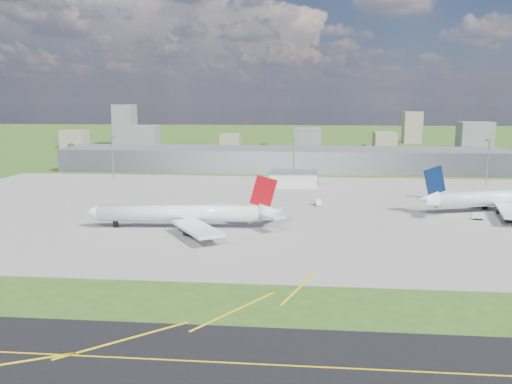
# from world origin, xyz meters

# --- Properties ---
(ground) EXTENTS (1400.00, 1400.00, 0.00)m
(ground) POSITION_xyz_m (0.00, 150.00, 0.00)
(ground) COLOR #315019
(ground) RESTS_ON ground
(apron) EXTENTS (360.00, 190.00, 0.08)m
(apron) POSITION_xyz_m (10.00, 40.00, 0.04)
(apron) COLOR gray
(apron) RESTS_ON ground
(terminal) EXTENTS (300.00, 42.00, 15.00)m
(terminal) POSITION_xyz_m (0.00, 165.00, 7.50)
(terminal) COLOR gray
(terminal) RESTS_ON ground
(ops_building) EXTENTS (26.00, 16.00, 8.00)m
(ops_building) POSITION_xyz_m (10.00, 100.00, 4.00)
(ops_building) COLOR silver
(ops_building) RESTS_ON ground
(mast_west) EXTENTS (3.50, 2.00, 25.90)m
(mast_west) POSITION_xyz_m (-100.00, 115.00, 17.71)
(mast_west) COLOR gray
(mast_west) RESTS_ON ground
(mast_center) EXTENTS (3.50, 2.00, 25.90)m
(mast_center) POSITION_xyz_m (10.00, 115.00, 17.71)
(mast_center) COLOR gray
(mast_center) RESTS_ON ground
(mast_east) EXTENTS (3.50, 2.00, 25.90)m
(mast_east) POSITION_xyz_m (120.00, 115.00, 17.71)
(mast_east) COLOR gray
(mast_east) RESTS_ON ground
(airliner_red_twin) EXTENTS (74.13, 57.65, 20.33)m
(airliner_red_twin) POSITION_xyz_m (-28.19, 0.97, 5.42)
(airliner_red_twin) COLOR white
(airliner_red_twin) RESTS_ON ground
(airliner_blue_quad) EXTENTS (77.90, 59.84, 20.77)m
(airliner_blue_quad) POSITION_xyz_m (102.81, 42.95, 5.77)
(airliner_blue_quad) COLOR white
(airliner_blue_quad) RESTS_ON ground
(tug_yellow) EXTENTS (3.84, 2.83, 1.72)m
(tug_yellow) POSITION_xyz_m (-29.94, 6.36, 0.90)
(tug_yellow) COLOR orange
(tug_yellow) RESTS_ON ground
(van_white_near) EXTENTS (3.03, 5.77, 2.79)m
(van_white_near) POSITION_xyz_m (22.31, 47.29, 1.40)
(van_white_near) COLOR white
(van_white_near) RESTS_ON ground
(van_white_far) EXTENTS (4.73, 2.65, 2.36)m
(van_white_far) POSITION_xyz_m (85.25, 24.73, 1.19)
(van_white_far) COLOR silver
(van_white_far) RESTS_ON ground
(bldg_far_w) EXTENTS (24.00, 20.00, 18.00)m
(bldg_far_w) POSITION_xyz_m (-220.00, 320.00, 9.00)
(bldg_far_w) COLOR gray
(bldg_far_w) RESTS_ON ground
(bldg_w) EXTENTS (28.00, 22.00, 24.00)m
(bldg_w) POSITION_xyz_m (-140.00, 300.00, 12.00)
(bldg_w) COLOR slate
(bldg_w) RESTS_ON ground
(bldg_cw) EXTENTS (20.00, 18.00, 14.00)m
(bldg_cw) POSITION_xyz_m (-60.00, 340.00, 7.00)
(bldg_cw) COLOR gray
(bldg_cw) RESTS_ON ground
(bldg_c) EXTENTS (26.00, 20.00, 22.00)m
(bldg_c) POSITION_xyz_m (20.00, 310.00, 11.00)
(bldg_c) COLOR slate
(bldg_c) RESTS_ON ground
(bldg_ce) EXTENTS (22.00, 24.00, 16.00)m
(bldg_ce) POSITION_xyz_m (100.00, 350.00, 8.00)
(bldg_ce) COLOR gray
(bldg_ce) RESTS_ON ground
(bldg_e) EXTENTS (30.00, 22.00, 28.00)m
(bldg_e) POSITION_xyz_m (180.00, 320.00, 14.00)
(bldg_e) COLOR slate
(bldg_e) RESTS_ON ground
(bldg_tall_w) EXTENTS (22.00, 20.00, 44.00)m
(bldg_tall_w) POSITION_xyz_m (-180.00, 360.00, 22.00)
(bldg_tall_w) COLOR slate
(bldg_tall_w) RESTS_ON ground
(bldg_tall_e) EXTENTS (20.00, 18.00, 36.00)m
(bldg_tall_e) POSITION_xyz_m (140.00, 410.00, 18.00)
(bldg_tall_e) COLOR gray
(bldg_tall_e) RESTS_ON ground
(tree_far_w) EXTENTS (7.20, 7.20, 8.80)m
(tree_far_w) POSITION_xyz_m (-200.00, 270.00, 5.18)
(tree_far_w) COLOR #382314
(tree_far_w) RESTS_ON ground
(tree_w) EXTENTS (6.75, 6.75, 8.25)m
(tree_w) POSITION_xyz_m (-110.00, 265.00, 4.86)
(tree_w) COLOR #382314
(tree_w) RESTS_ON ground
(tree_c) EXTENTS (8.10, 8.10, 9.90)m
(tree_c) POSITION_xyz_m (-20.00, 280.00, 5.84)
(tree_c) COLOR #382314
(tree_c) RESTS_ON ground
(tree_e) EXTENTS (7.65, 7.65, 9.35)m
(tree_e) POSITION_xyz_m (70.00, 275.00, 5.51)
(tree_e) COLOR #382314
(tree_e) RESTS_ON ground
(tree_far_e) EXTENTS (6.30, 6.30, 7.70)m
(tree_far_e) POSITION_xyz_m (160.00, 285.00, 4.53)
(tree_far_e) COLOR #382314
(tree_far_e) RESTS_ON ground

